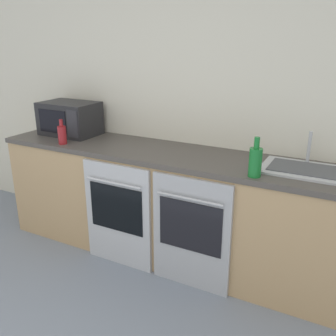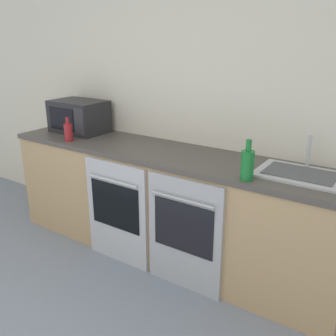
{
  "view_description": "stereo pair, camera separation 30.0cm",
  "coord_description": "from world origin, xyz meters",
  "px_view_note": "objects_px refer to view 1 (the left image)",
  "views": [
    {
      "loc": [
        1.36,
        -0.35,
        1.77
      ],
      "look_at": [
        0.03,
        2.16,
        0.78
      ],
      "focal_mm": 40.0,
      "sensor_mm": 36.0,
      "label": 1
    },
    {
      "loc": [
        1.62,
        -0.2,
        1.77
      ],
      "look_at": [
        0.03,
        2.16,
        0.78
      ],
      "focal_mm": 40.0,
      "sensor_mm": 36.0,
      "label": 2
    }
  ],
  "objects_px": {
    "oven_left": "(118,215)",
    "sink": "(304,169)",
    "bottle_green": "(255,161)",
    "oven_right": "(191,233)",
    "microwave": "(70,118)",
    "bottle_red": "(62,134)"
  },
  "relations": [
    {
      "from": "oven_left",
      "to": "sink",
      "type": "distance_m",
      "value": 1.44
    },
    {
      "from": "bottle_green",
      "to": "sink",
      "type": "relative_size",
      "value": 0.47
    },
    {
      "from": "oven_right",
      "to": "microwave",
      "type": "height_order",
      "value": "microwave"
    },
    {
      "from": "oven_left",
      "to": "bottle_red",
      "type": "relative_size",
      "value": 4.11
    },
    {
      "from": "oven_right",
      "to": "bottle_red",
      "type": "distance_m",
      "value": 1.37
    },
    {
      "from": "microwave",
      "to": "bottle_red",
      "type": "xyz_separation_m",
      "value": [
        0.17,
        -0.29,
        -0.07
      ]
    },
    {
      "from": "bottle_green",
      "to": "bottle_red",
      "type": "bearing_deg",
      "value": 179.34
    },
    {
      "from": "oven_right",
      "to": "bottle_red",
      "type": "bearing_deg",
      "value": 175.28
    },
    {
      "from": "bottle_red",
      "to": "sink",
      "type": "bearing_deg",
      "value": 7.33
    },
    {
      "from": "oven_right",
      "to": "bottle_red",
      "type": "height_order",
      "value": "bottle_red"
    },
    {
      "from": "bottle_red",
      "to": "sink",
      "type": "height_order",
      "value": "sink"
    },
    {
      "from": "bottle_red",
      "to": "bottle_green",
      "type": "xyz_separation_m",
      "value": [
        1.65,
        -0.02,
        0.02
      ]
    },
    {
      "from": "oven_left",
      "to": "bottle_green",
      "type": "bearing_deg",
      "value": 4.61
    },
    {
      "from": "oven_left",
      "to": "sink",
      "type": "relative_size",
      "value": 1.56
    },
    {
      "from": "bottle_red",
      "to": "oven_left",
      "type": "bearing_deg",
      "value": -9.62
    },
    {
      "from": "oven_left",
      "to": "bottle_green",
      "type": "distance_m",
      "value": 1.2
    },
    {
      "from": "bottle_green",
      "to": "sink",
      "type": "distance_m",
      "value": 0.39
    },
    {
      "from": "bottle_red",
      "to": "sink",
      "type": "xyz_separation_m",
      "value": [
        1.92,
        0.25,
        -0.07
      ]
    },
    {
      "from": "microwave",
      "to": "bottle_red",
      "type": "distance_m",
      "value": 0.34
    },
    {
      "from": "oven_right",
      "to": "sink",
      "type": "bearing_deg",
      "value": 27.59
    },
    {
      "from": "oven_left",
      "to": "bottle_green",
      "type": "relative_size",
      "value": 3.29
    },
    {
      "from": "bottle_red",
      "to": "bottle_green",
      "type": "distance_m",
      "value": 1.65
    }
  ]
}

